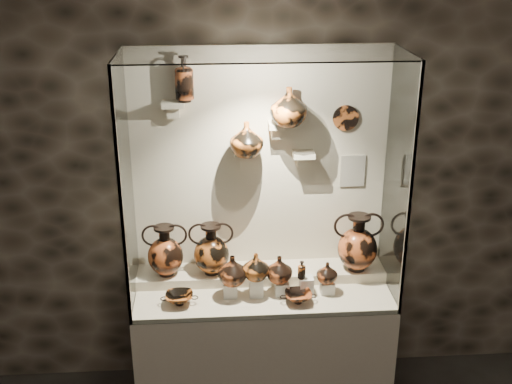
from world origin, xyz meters
TOP-DOWN VIEW (x-y plane):
  - wall_back at (0.00, 2.50)m, footprint 5.00×0.02m
  - plinth at (0.00, 2.18)m, footprint 1.70×0.60m
  - front_tier at (0.00, 2.18)m, footprint 1.68×0.58m
  - rear_tier at (0.00, 2.35)m, footprint 1.70×0.25m
  - back_panel at (0.00, 2.50)m, footprint 1.70×0.03m
  - glass_front at (0.00, 1.88)m, footprint 1.70×0.01m
  - glass_left at (-0.85, 2.18)m, footprint 0.01×0.60m
  - glass_right at (0.85, 2.18)m, footprint 0.01×0.60m
  - glass_top at (0.00, 2.18)m, footprint 1.70×0.60m
  - frame_post_left at (-0.84, 1.89)m, footprint 0.02×0.02m
  - frame_post_right at (0.84, 1.89)m, footprint 0.02×0.02m
  - pedestal_a at (-0.22, 2.13)m, footprint 0.09×0.09m
  - pedestal_b at (-0.05, 2.13)m, footprint 0.09×0.09m
  - pedestal_c at (0.12, 2.13)m, footprint 0.09×0.09m
  - pedestal_d at (0.28, 2.13)m, footprint 0.09×0.09m
  - pedestal_e at (0.42, 2.13)m, footprint 0.09×0.09m
  - bracket_ul at (-0.55, 2.42)m, footprint 0.14×0.12m
  - bracket_ca at (-0.10, 2.42)m, footprint 0.14×0.12m
  - bracket_cb at (0.10, 2.42)m, footprint 0.10×0.12m
  - bracket_cc at (0.28, 2.42)m, footprint 0.14×0.12m
  - amphora_left at (-0.64, 2.33)m, footprint 0.36×0.36m
  - amphora_mid at (-0.34, 2.33)m, footprint 0.35×0.35m
  - amphora_right at (0.65, 2.31)m, footprint 0.35×0.35m
  - jug_a at (-0.20, 2.12)m, footprint 0.24×0.24m
  - jug_b at (-0.05, 2.11)m, footprint 0.22×0.22m
  - jug_c at (0.10, 2.14)m, footprint 0.20×0.20m
  - jug_e at (0.41, 2.12)m, footprint 0.15×0.15m
  - lekythos_small at (0.24, 2.11)m, footprint 0.07×0.07m
  - kylix_left at (-0.55, 2.05)m, footprint 0.24×0.21m
  - kylix_right at (0.21, 2.02)m, footprint 0.27×0.25m
  - lekythos_tall at (-0.47, 2.41)m, footprint 0.15×0.15m
  - ovoid_vase_a at (-0.09, 2.36)m, footprint 0.22×0.22m
  - ovoid_vase_b at (0.17, 2.35)m, footprint 0.28×0.28m
  - wall_plate at (0.56, 2.47)m, footprint 0.17×0.02m
  - info_placard at (0.62, 2.47)m, footprint 0.17×0.01m

SIDE VIEW (x-z plane):
  - plinth at x=0.00m, z-range 0.00..0.80m
  - front_tier at x=0.00m, z-range 0.80..0.83m
  - rear_tier at x=0.00m, z-range 0.80..0.90m
  - pedestal_e at x=0.42m, z-range 0.83..0.91m
  - kylix_right at x=0.21m, z-range 0.83..0.92m
  - pedestal_c at x=0.12m, z-range 0.83..0.92m
  - kylix_left at x=-0.55m, z-range 0.83..0.92m
  - pedestal_a at x=-0.22m, z-range 0.83..0.93m
  - pedestal_d at x=0.28m, z-range 0.83..0.95m
  - pedestal_b at x=-0.05m, z-range 0.83..0.96m
  - jug_e at x=0.41m, z-range 0.91..1.05m
  - jug_c at x=0.10m, z-range 0.92..1.10m
  - lekythos_small at x=0.24m, z-range 0.95..1.09m
  - jug_a at x=-0.20m, z-range 0.93..1.13m
  - jug_b at x=-0.05m, z-range 0.96..1.14m
  - amphora_left at x=-0.64m, z-range 0.90..1.26m
  - amphora_mid at x=-0.34m, z-range 0.90..1.26m
  - amphora_right at x=0.65m, z-range 0.90..1.30m
  - info_placard at x=0.62m, z-range 1.45..1.67m
  - wall_back at x=0.00m, z-range 0.00..3.20m
  - back_panel at x=0.00m, z-range 0.80..2.40m
  - glass_front at x=0.00m, z-range 0.80..2.40m
  - glass_left at x=-0.85m, z-range 0.80..2.40m
  - glass_right at x=0.85m, z-range 0.80..2.40m
  - frame_post_left at x=-0.84m, z-range 0.80..2.40m
  - frame_post_right at x=0.84m, z-range 0.80..2.40m
  - bracket_ca at x=-0.10m, z-range 1.68..1.72m
  - bracket_cc at x=0.28m, z-range 1.68..1.72m
  - ovoid_vase_a at x=-0.09m, z-range 1.72..1.94m
  - bracket_cb at x=0.10m, z-range 1.88..1.92m
  - wall_plate at x=0.56m, z-range 1.84..2.01m
  - ovoid_vase_b at x=0.17m, z-range 1.92..2.16m
  - bracket_ul at x=-0.55m, z-range 2.03..2.07m
  - lekythos_tall at x=-0.47m, z-range 2.07..2.38m
  - glass_top at x=0.00m, z-range 2.39..2.40m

